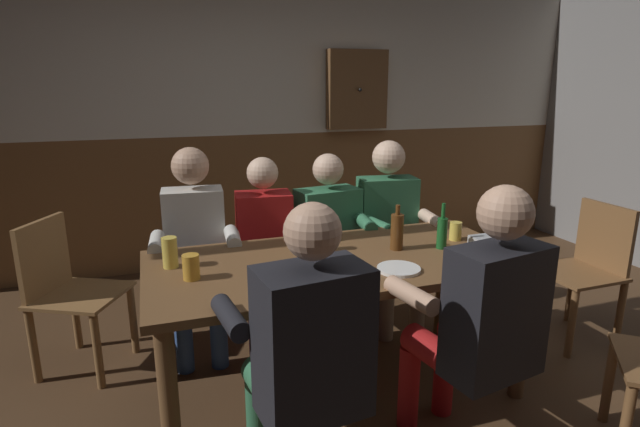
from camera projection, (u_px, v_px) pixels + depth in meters
ground_plane at (348, 404)px, 2.62m from camera, size 7.74×7.74×0.00m
back_wall_upper at (247, 55)px, 4.32m from camera, size 6.45×0.12×1.34m
back_wall_wainscot at (252, 198)px, 4.63m from camera, size 6.45×0.12×1.17m
dining_table at (338, 276)px, 2.60m from camera, size 1.92×0.91×0.75m
person_0 at (195, 242)px, 3.01m from camera, size 0.52×0.53×1.25m
person_1 at (266, 244)px, 3.14m from camera, size 0.51×0.57×1.17m
person_2 at (333, 235)px, 3.29m from camera, size 0.58×0.57×1.18m
person_3 at (390, 224)px, 3.41m from camera, size 0.56×0.56×1.24m
person_4 at (306, 348)px, 1.83m from camera, size 0.55×0.57×1.24m
person_5 at (480, 316)px, 2.08m from camera, size 0.58×0.57×1.25m
chair_empty_near_left at (67, 290)px, 2.86m from camera, size 0.59×0.59×0.88m
chair_empty_far_end at (586, 267)px, 3.21m from camera, size 0.45×0.45×0.88m
table_candle at (315, 270)px, 2.30m from camera, size 0.04×0.04×0.08m
condiment_caddy at (483, 241)px, 2.78m from camera, size 0.14×0.10×0.05m
plate_0 at (399, 269)px, 2.41m from camera, size 0.21×0.21×0.01m
bottle_0 at (397, 231)px, 2.69m from camera, size 0.07×0.07×0.25m
bottle_1 at (442, 232)px, 2.71m from camera, size 0.06×0.06×0.25m
pint_glass_0 at (455, 231)px, 2.86m from camera, size 0.07×0.07×0.10m
pint_glass_1 at (319, 238)px, 2.67m from camera, size 0.06×0.06×0.15m
pint_glass_2 at (302, 277)px, 2.17m from camera, size 0.06×0.06×0.12m
pint_glass_3 at (170, 252)px, 2.43m from camera, size 0.07×0.07×0.15m
pint_glass_4 at (313, 231)px, 2.83m from camera, size 0.07×0.07×0.13m
pint_glass_5 at (191, 267)px, 2.29m from camera, size 0.08×0.08×0.12m
wall_dart_cabinet at (357, 90)px, 4.57m from camera, size 0.56×0.15×0.70m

